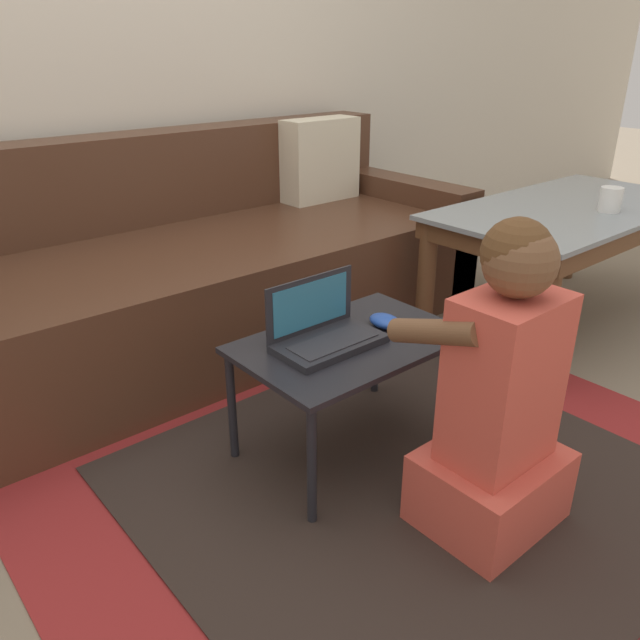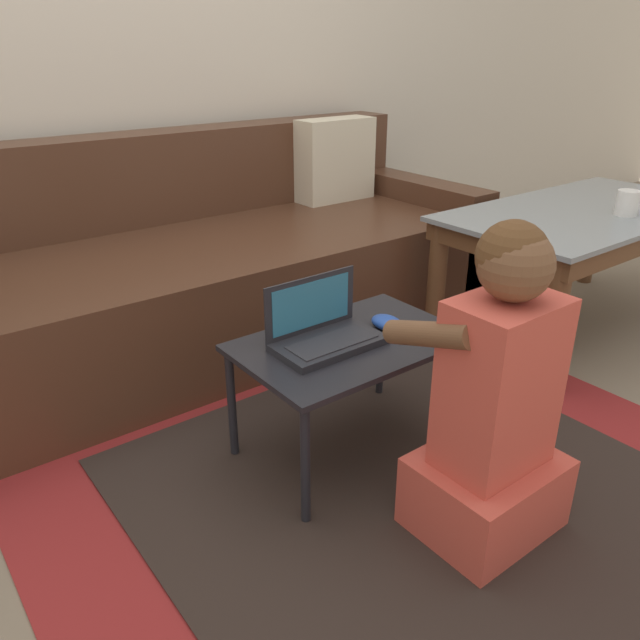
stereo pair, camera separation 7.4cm
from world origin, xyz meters
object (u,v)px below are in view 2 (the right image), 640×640
(person_seated, at_px, (494,410))
(coffee_table, at_px, (584,227))
(laptop, at_px, (324,334))
(computer_mouse, at_px, (387,322))
(cup_on_table, at_px, (628,203))
(couch, at_px, (213,267))
(laptop_desk, at_px, (350,353))

(person_seated, bearing_deg, coffee_table, 23.88)
(laptop, xyz_separation_m, person_seated, (0.13, -0.46, -0.05))
(coffee_table, bearing_deg, laptop, -176.55)
(computer_mouse, distance_m, person_seated, 0.44)
(coffee_table, distance_m, person_seated, 1.34)
(computer_mouse, bearing_deg, cup_on_table, -1.76)
(coffee_table, relative_size, cup_on_table, 13.05)
(couch, xyz_separation_m, coffee_table, (1.17, -0.85, 0.15))
(coffee_table, xyz_separation_m, laptop, (-1.35, -0.08, -0.04))
(computer_mouse, height_order, person_seated, person_seated)
(cup_on_table, bearing_deg, computer_mouse, 178.24)
(person_seated, distance_m, cup_on_table, 1.32)
(coffee_table, bearing_deg, computer_mouse, -174.75)
(couch, height_order, laptop, couch)
(computer_mouse, bearing_deg, person_seated, -99.72)
(laptop, bearing_deg, coffee_table, 3.45)
(coffee_table, height_order, cup_on_table, cup_on_table)
(couch, relative_size, laptop, 7.67)
(computer_mouse, xyz_separation_m, person_seated, (-0.07, -0.43, -0.04))
(laptop_desk, xyz_separation_m, computer_mouse, (0.13, -0.00, 0.06))
(laptop, bearing_deg, computer_mouse, -6.78)
(coffee_table, height_order, laptop, laptop)
(laptop_desk, height_order, computer_mouse, computer_mouse)
(laptop_desk, bearing_deg, coffee_table, 4.67)
(laptop, bearing_deg, laptop_desk, -17.85)
(couch, relative_size, person_seated, 2.90)
(coffee_table, xyz_separation_m, laptop_desk, (-1.27, -0.10, -0.11))
(coffee_table, distance_m, laptop, 1.35)
(couch, distance_m, coffee_table, 1.46)
(laptop_desk, bearing_deg, computer_mouse, -0.48)
(couch, relative_size, coffee_table, 1.86)
(laptop_desk, distance_m, laptop, 0.10)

